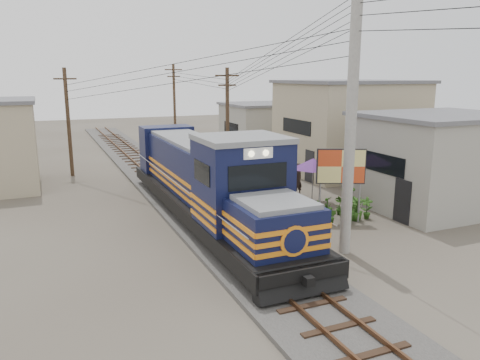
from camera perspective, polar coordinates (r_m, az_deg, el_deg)
name	(u,v)px	position (r m, az deg, el deg)	size (l,w,h in m)	color
ground	(255,261)	(17.04, 1.80, -9.89)	(120.00, 120.00, 0.00)	#473F35
ballast	(179,195)	(25.97, -7.50, -1.82)	(3.60, 70.00, 0.16)	#595651
track	(178,192)	(25.93, -7.51, -1.44)	(1.15, 70.00, 0.12)	#51331E
locomotive	(207,182)	(21.02, -4.02, -0.28)	(3.15, 17.18, 4.26)	black
utility_pole_main	(351,119)	(17.17, 13.39, 7.20)	(0.40, 0.40, 10.00)	#9E9B93
wooden_pole_mid	(227,120)	(30.51, -1.54, 7.31)	(1.60, 0.24, 7.00)	#4C3826
wooden_pole_far	(174,104)	(43.86, -7.99, 9.17)	(1.60, 0.24, 7.50)	#4C3826
wooden_pole_left	(68,120)	(32.43, -20.21, 6.86)	(1.60, 0.24, 7.00)	#4C3826
power_lines	(180,53)	(23.69, -7.36, 15.07)	(9.65, 19.00, 3.30)	black
shophouse_front	(439,161)	(25.39, 23.05, 2.19)	(7.35, 6.30, 4.70)	gray
shophouse_mid	(348,127)	(32.68, 13.04, 6.34)	(8.40, 7.35, 6.20)	tan
shophouse_back	(264,128)	(40.57, 2.89, 6.41)	(6.30, 6.30, 4.20)	gray
billboard	(341,168)	(21.25, 12.21, 1.39)	(2.04, 1.00, 3.37)	#99999E
market_umbrella	(313,164)	(24.35, 8.91, 1.96)	(2.55, 2.55, 2.36)	black
vendor	(297,180)	(25.87, 7.00, 0.06)	(0.67, 0.44, 1.85)	black
plant_nursery	(339,210)	(22.00, 11.99, -3.57)	(3.27, 2.16, 1.08)	#254B15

